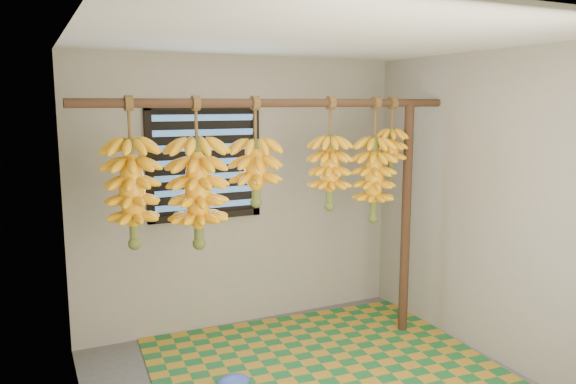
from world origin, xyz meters
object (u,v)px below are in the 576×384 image
banana_bunch_a (132,193)px  banana_bunch_b (198,193)px  woven_mat (321,364)px  support_post (406,220)px  plastic_bag (233,382)px  banana_bunch_f (391,152)px  banana_bunch_c (256,172)px  banana_bunch_e (374,179)px  banana_bunch_d (330,172)px

banana_bunch_a → banana_bunch_b: (0.46, 0.00, -0.03)m
woven_mat → banana_bunch_b: banana_bunch_b is taller
support_post → banana_bunch_b: banana_bunch_b is taller
woven_mat → banana_bunch_b: size_ratio=2.34×
plastic_bag → banana_bunch_f: banana_bunch_f is taller
plastic_bag → banana_bunch_f: (1.55, 0.36, 1.53)m
banana_bunch_a → banana_bunch_f: (2.12, 0.00, 0.19)m
banana_bunch_c → banana_bunch_e: 1.06m
banana_bunch_c → banana_bunch_e: size_ratio=0.79×
banana_bunch_f → banana_bunch_e: bearing=180.0°
support_post → banana_bunch_e: (-0.34, 0.00, 0.38)m
banana_bunch_a → banana_bunch_e: bearing=0.0°
banana_bunch_e → banana_bunch_f: size_ratio=1.53×
banana_bunch_d → banana_bunch_e: size_ratio=0.87×
banana_bunch_b → banana_bunch_c: 0.46m
banana_bunch_c → banana_bunch_f: bearing=-0.0°
banana_bunch_b → banana_bunch_c: size_ratio=1.34×
plastic_bag → banana_bunch_a: size_ratio=0.24×
banana_bunch_a → banana_bunch_b: size_ratio=0.95×
support_post → banana_bunch_c: (-1.39, 0.00, 0.49)m
banana_bunch_a → banana_bunch_c: bearing=0.0°
banana_bunch_b → banana_bunch_d: same height
support_post → banana_bunch_f: size_ratio=3.00×
support_post → banana_bunch_c: 1.48m
banana_bunch_c → banana_bunch_d: size_ratio=0.91×
plastic_bag → banana_bunch_a: bearing=148.0°
banana_bunch_e → banana_bunch_c: bearing=180.0°
woven_mat → plastic_bag: plastic_bag is taller
support_post → banana_bunch_d: 0.89m
support_post → banana_bunch_b: size_ratio=1.86×
support_post → banana_bunch_c: size_ratio=2.49×
plastic_bag → banana_bunch_e: size_ratio=0.24×
banana_bunch_d → banana_bunch_f: same height
banana_bunch_c → plastic_bag: bearing=-132.8°
woven_mat → banana_bunch_d: bearing=52.4°
banana_bunch_a → banana_bunch_f: 2.13m
banana_bunch_e → banana_bunch_f: 0.27m
support_post → plastic_bag: support_post is taller
woven_mat → banana_bunch_a: bearing=168.0°
plastic_bag → banana_bunch_e: (1.38, 0.36, 1.32)m
woven_mat → plastic_bag: bearing=-174.2°
banana_bunch_a → banana_bunch_e: same height
support_post → banana_bunch_b: 1.88m
banana_bunch_d → banana_bunch_e: same height
woven_mat → banana_bunch_d: banana_bunch_d is taller
banana_bunch_c → banana_bunch_f: 1.22m
banana_bunch_a → banana_bunch_b: bearing=0.0°
woven_mat → banana_bunch_c: (-0.42, 0.28, 1.49)m
plastic_bag → banana_bunch_f: bearing=13.0°
banana_bunch_e → plastic_bag: bearing=-165.5°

